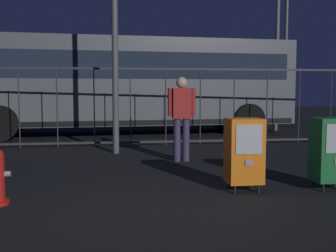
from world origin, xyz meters
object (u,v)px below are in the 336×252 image
at_px(newspaper_box_secondary, 330,150).
at_px(street_light_near_right, 287,17).
at_px(pedestrian, 182,114).
at_px(bus_near, 127,81).
at_px(newspaper_box_primary, 244,151).
at_px(street_light_far_left, 278,5).

relative_size(newspaper_box_secondary, street_light_near_right, 0.13).
bearing_deg(newspaper_box_secondary, street_light_near_right, 69.18).
height_order(pedestrian, bus_near, bus_near).
height_order(newspaper_box_primary, street_light_near_right, street_light_near_right).
height_order(newspaper_box_primary, street_light_far_left, street_light_far_left).
xyz_separation_m(newspaper_box_secondary, pedestrian, (-1.68, 2.62, 0.38)).
distance_m(bus_near, street_light_near_right, 8.56).
bearing_deg(pedestrian, newspaper_box_primary, -80.30).
relative_size(newspaper_box_secondary, pedestrian, 0.61).
relative_size(bus_near, street_light_near_right, 1.33).
bearing_deg(pedestrian, street_light_far_left, 53.25).
height_order(newspaper_box_primary, pedestrian, pedestrian).
height_order(newspaper_box_secondary, bus_near, bus_near).
distance_m(newspaper_box_secondary, street_light_near_right, 13.39).
bearing_deg(street_light_far_left, street_light_near_right, 61.96).
height_order(newspaper_box_primary, newspaper_box_secondary, same).
xyz_separation_m(newspaper_box_primary, street_light_near_right, (5.79, 11.87, 4.00)).
bearing_deg(newspaper_box_secondary, bus_near, 107.40).
distance_m(newspaper_box_primary, bus_near, 8.16).
bearing_deg(street_light_near_right, pedestrian, -123.75).
height_order(pedestrian, street_light_near_right, street_light_near_right).
xyz_separation_m(bus_near, street_light_near_right, (7.06, 3.89, 2.86)).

